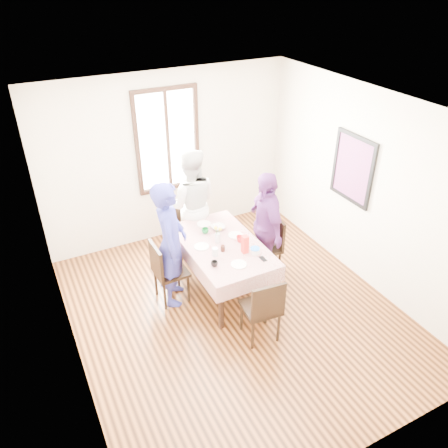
{
  "coord_description": "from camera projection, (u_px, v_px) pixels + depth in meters",
  "views": [
    {
      "loc": [
        -2.16,
        -3.89,
        4.05
      ],
      "look_at": [
        0.06,
        0.46,
        1.1
      ],
      "focal_mm": 35.54,
      "sensor_mm": 36.0,
      "label": 1
    }
  ],
  "objects": [
    {
      "name": "ground",
      "position": [
        235.0,
        312.0,
        5.9
      ],
      "size": [
        4.5,
        4.5,
        0.0
      ],
      "primitive_type": "plane",
      "color": "black",
      "rests_on": "ground"
    },
    {
      "name": "back_wall",
      "position": [
        168.0,
        158.0,
        6.91
      ],
      "size": [
        4.0,
        0.0,
        4.0
      ],
      "primitive_type": "plane",
      "rotation": [
        1.57,
        0.0,
        0.0
      ],
      "color": "beige",
      "rests_on": "ground"
    },
    {
      "name": "right_wall",
      "position": [
        367.0,
        190.0,
        5.98
      ],
      "size": [
        0.0,
        4.5,
        4.5
      ],
      "primitive_type": "plane",
      "rotation": [
        1.57,
        0.0,
        -1.57
      ],
      "color": "beige",
      "rests_on": "ground"
    },
    {
      "name": "window_frame",
      "position": [
        167.0,
        141.0,
        6.74
      ],
      "size": [
        1.02,
        0.06,
        1.62
      ],
      "primitive_type": "cube",
      "color": "black",
      "rests_on": "back_wall"
    },
    {
      "name": "window_pane",
      "position": [
        167.0,
        140.0,
        6.75
      ],
      "size": [
        0.9,
        0.02,
        1.5
      ],
      "primitive_type": "cube",
      "color": "white",
      "rests_on": "back_wall"
    },
    {
      "name": "art_poster",
      "position": [
        353.0,
        169.0,
        6.1
      ],
      "size": [
        0.04,
        0.76,
        0.96
      ],
      "primitive_type": "cube",
      "color": "red",
      "rests_on": "right_wall"
    },
    {
      "name": "dining_table",
      "position": [
        222.0,
        267.0,
        6.11
      ],
      "size": [
        0.84,
        1.47,
        0.75
      ],
      "primitive_type": "cube",
      "color": "black",
      "rests_on": "ground"
    },
    {
      "name": "tablecloth",
      "position": [
        222.0,
        244.0,
        5.92
      ],
      "size": [
        0.96,
        1.59,
        0.01
      ],
      "primitive_type": "cube",
      "color": "#5A0003",
      "rests_on": "dining_table"
    },
    {
      "name": "chair_left",
      "position": [
        171.0,
        271.0,
        5.91
      ],
      "size": [
        0.43,
        0.43,
        0.91
      ],
      "primitive_type": "cube",
      "rotation": [
        0.0,
        0.0,
        -1.55
      ],
      "color": "black",
      "rests_on": "ground"
    },
    {
      "name": "chair_right",
      "position": [
        264.0,
        248.0,
        6.38
      ],
      "size": [
        0.45,
        0.45,
        0.91
      ],
      "primitive_type": "cube",
      "rotation": [
        0.0,
        0.0,
        1.49
      ],
      "color": "black",
      "rests_on": "ground"
    },
    {
      "name": "chair_far",
      "position": [
        193.0,
        228.0,
        6.85
      ],
      "size": [
        0.44,
        0.44,
        0.91
      ],
      "primitive_type": "cube",
      "rotation": [
        0.0,
        0.0,
        3.18
      ],
      "color": "black",
      "rests_on": "ground"
    },
    {
      "name": "chair_near",
      "position": [
        261.0,
        307.0,
        5.3
      ],
      "size": [
        0.46,
        0.46,
        0.91
      ],
      "primitive_type": "cube",
      "rotation": [
        0.0,
        0.0,
        -0.11
      ],
      "color": "black",
      "rests_on": "ground"
    },
    {
      "name": "person_left",
      "position": [
        170.0,
        244.0,
        5.69
      ],
      "size": [
        0.64,
        0.75,
        1.76
      ],
      "primitive_type": "imported",
      "rotation": [
        0.0,
        0.0,
        1.16
      ],
      "color": "navy",
      "rests_on": "ground"
    },
    {
      "name": "person_far",
      "position": [
        192.0,
        205.0,
        6.62
      ],
      "size": [
        1.03,
        0.92,
        1.74
      ],
      "primitive_type": "imported",
      "rotation": [
        0.0,
        0.0,
        2.78
      ],
      "color": "beige",
      "rests_on": "ground"
    },
    {
      "name": "person_right",
      "position": [
        264.0,
        226.0,
        6.18
      ],
      "size": [
        0.56,
        1.02,
        1.64
      ],
      "primitive_type": "imported",
      "rotation": [
        0.0,
        0.0,
        -1.75
      ],
      "color": "#5F2A6C",
      "rests_on": "ground"
    },
    {
      "name": "mug_black",
      "position": [
        214.0,
        264.0,
        5.48
      ],
      "size": [
        0.1,
        0.1,
        0.07
      ],
      "primitive_type": "imported",
      "rotation": [
        0.0,
        0.0,
        -0.12
      ],
      "color": "black",
      "rests_on": "tablecloth"
    },
    {
      "name": "mug_flag",
      "position": [
        240.0,
        239.0,
        5.94
      ],
      "size": [
        0.13,
        0.13,
        0.09
      ],
      "primitive_type": "imported",
      "rotation": [
        0.0,
        0.0,
        0.58
      ],
      "color": "red",
      "rests_on": "tablecloth"
    },
    {
      "name": "mug_green",
      "position": [
        205.0,
        231.0,
        6.13
      ],
      "size": [
        0.11,
        0.11,
        0.08
      ],
      "primitive_type": "imported",
      "rotation": [
        0.0,
        0.0,
        -0.16
      ],
      "color": "#0C7226",
      "rests_on": "tablecloth"
    },
    {
      "name": "serving_bowl",
      "position": [
        218.0,
        227.0,
        6.23
      ],
      "size": [
        0.19,
        0.19,
        0.05
      ],
      "primitive_type": "imported",
      "rotation": [
        0.0,
        0.0,
        0.02
      ],
      "color": "white",
      "rests_on": "tablecloth"
    },
    {
      "name": "juice_carton",
      "position": [
        245.0,
        244.0,
        5.69
      ],
      "size": [
        0.08,
        0.08,
        0.25
      ],
      "primitive_type": "cube",
      "color": "red",
      "rests_on": "tablecloth"
    },
    {
      "name": "butter_tub",
      "position": [
        255.0,
        251.0,
        5.72
      ],
      "size": [
        0.13,
        0.13,
        0.06
      ],
      "primitive_type": "cylinder",
      "color": "white",
      "rests_on": "tablecloth"
    },
    {
      "name": "jam_jar",
      "position": [
        223.0,
        249.0,
        5.75
      ],
      "size": [
        0.06,
        0.06,
        0.08
      ],
      "primitive_type": "cylinder",
      "color": "black",
      "rests_on": "tablecloth"
    },
    {
      "name": "drinking_glass",
      "position": [
        215.0,
        252.0,
        5.66
      ],
      "size": [
        0.08,
        0.08,
        0.11
      ],
      "primitive_type": "cylinder",
      "color": "silver",
      "rests_on": "tablecloth"
    },
    {
      "name": "smartphone",
      "position": [
        263.0,
        259.0,
        5.62
      ],
      "size": [
        0.06,
        0.12,
        0.01
      ],
      "primitive_type": "cube",
      "color": "black",
      "rests_on": "tablecloth"
    },
    {
      "name": "flower_vase",
      "position": [
        218.0,
        238.0,
        5.92
      ],
      "size": [
        0.07,
        0.07,
        0.14
      ],
      "primitive_type": "cylinder",
      "color": "silver",
      "rests_on": "tablecloth"
    },
    {
      "name": "plate_left",
      "position": [
        202.0,
        246.0,
        5.85
      ],
      "size": [
        0.2,
        0.2,
        0.01
      ],
      "primitive_type": "cylinder",
      "color": "white",
      "rests_on": "tablecloth"
    },
    {
      "name": "plate_right",
      "position": [
        235.0,
        235.0,
        6.09
      ],
      "size": [
        0.2,
        0.2,
        0.01
      ],
      "primitive_type": "cylinder",
      "color": "white",
      "rests_on": "tablecloth"
    },
    {
      "name": "plate_far",
      "position": [
        204.0,
        224.0,
        6.35
      ],
      "size": [
        0.2,
        0.2,
        0.01
      ],
      "primitive_type": "cylinder",
      "color": "white",
      "rests_on": "tablecloth"
    },
    {
      "name": "plate_near",
      "position": [
        239.0,
        264.0,
        5.51
      ],
      "size": [
        0.2,
        0.2,
        0.01
      ],
      "primitive_type": "cylinder",
      "color": "white",
      "rests_on": "tablecloth"
    },
    {
      "name": "butter_lid",
      "position": [
        255.0,
        248.0,
        5.7
      ],
      "size": [
        0.12,
        0.12,
        0.01
      ],
      "primitive_type": "cylinder",
      "color": "blue",
      "rests_on": "butter_tub"
    },
    {
      "name": "flower_bunch",
      "position": [
        218.0,
        230.0,
        5.85
      ],
      "size": [
        0.09,
        0.09,
        0.1
      ],
      "primitive_type": null,
      "color": "yellow",
      "rests_on": "flower_vase"
    }
  ]
}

